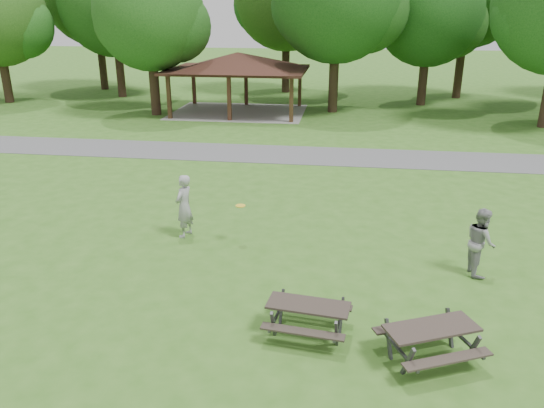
{
  "coord_description": "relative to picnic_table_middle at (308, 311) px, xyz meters",
  "views": [
    {
      "loc": [
        2.92,
        -9.57,
        6.42
      ],
      "look_at": [
        1.0,
        4.0,
        1.3
      ],
      "focal_mm": 35.0,
      "sensor_mm": 36.0,
      "label": 1
    }
  ],
  "objects": [
    {
      "name": "ground",
      "position": [
        -2.34,
        0.13,
        -0.54
      ],
      "size": [
        160.0,
        160.0,
        0.0
      ],
      "primitive_type": "plane",
      "color": "#33641C",
      "rests_on": "ground"
    },
    {
      "name": "asphalt_path",
      "position": [
        -2.34,
        14.13,
        -0.53
      ],
      "size": [
        120.0,
        3.2,
        0.02
      ],
      "primitive_type": "cube",
      "color": "#4F4F52",
      "rests_on": "ground"
    },
    {
      "name": "pavilion",
      "position": [
        -6.34,
        24.13,
        2.52
      ],
      "size": [
        8.6,
        7.01,
        3.76
      ],
      "color": "#352213",
      "rests_on": "ground"
    },
    {
      "name": "tree_row_c",
      "position": [
        -16.24,
        29.16,
        6.0
      ],
      "size": [
        8.19,
        7.8,
        10.67
      ],
      "color": "black",
      "rests_on": "ground"
    },
    {
      "name": "tree_row_d",
      "position": [
        -11.25,
        22.66,
        5.23
      ],
      "size": [
        6.93,
        6.6,
        9.27
      ],
      "color": "black",
      "rests_on": "ground"
    },
    {
      "name": "tree_row_e",
      "position": [
        -0.24,
        25.16,
        6.24
      ],
      "size": [
        8.4,
        8.0,
        11.02
      ],
      "color": "black",
      "rests_on": "ground"
    },
    {
      "name": "tree_row_f",
      "position": [
        5.75,
        28.66,
        5.3
      ],
      "size": [
        7.35,
        7.0,
        9.55
      ],
      "color": "black",
      "rests_on": "ground"
    },
    {
      "name": "tree_deep_b",
      "position": [
        -4.24,
        33.16,
        6.35
      ],
      "size": [
        8.4,
        8.0,
        11.13
      ],
      "color": "black",
      "rests_on": "ground"
    },
    {
      "name": "picnic_table_middle",
      "position": [
        0.0,
        0.0,
        0.0
      ],
      "size": [
        1.84,
        1.55,
        0.73
      ],
      "color": "#2B241F",
      "rests_on": "ground"
    },
    {
      "name": "picnic_table_far",
      "position": [
        2.38,
        -0.54,
        0.03
      ],
      "size": [
        2.2,
        2.02,
        0.77
      ],
      "color": "#2E2521",
      "rests_on": "ground"
    },
    {
      "name": "frisbee_in_flight",
      "position": [
        -2.25,
        4.27,
        0.61
      ],
      "size": [
        0.36,
        0.36,
        0.02
      ],
      "color": "gold",
      "rests_on": "ground"
    },
    {
      "name": "frisbee_thrower",
      "position": [
        -3.99,
        4.54,
        0.41
      ],
      "size": [
        0.62,
        0.79,
        1.89
      ],
      "primitive_type": "imported",
      "rotation": [
        0.0,
        0.0,
        -1.85
      ],
      "color": "#959598",
      "rests_on": "ground"
    },
    {
      "name": "frisbee_catcher",
      "position": [
        4.08,
        3.31,
        0.34
      ],
      "size": [
        0.75,
        0.92,
        1.76
      ],
      "primitive_type": "imported",
      "rotation": [
        0.0,
        0.0,
        1.68
      ],
      "color": "gray",
      "rests_on": "ground"
    }
  ]
}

